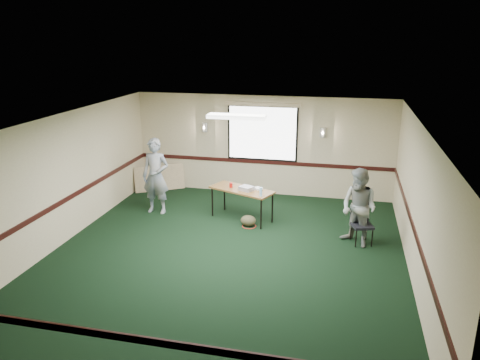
% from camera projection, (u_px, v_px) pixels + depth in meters
% --- Properties ---
extents(ground, '(8.00, 8.00, 0.00)m').
position_uv_depth(ground, '(225.00, 256.00, 9.33)').
color(ground, black).
rests_on(ground, ground).
extents(room_shell, '(8.00, 8.02, 8.00)m').
position_uv_depth(room_shell, '(248.00, 154.00, 10.83)').
color(room_shell, '#C8B290').
rests_on(room_shell, ground).
extents(folding_table, '(1.64, 1.14, 0.76)m').
position_uv_depth(folding_table, '(242.00, 191.00, 10.99)').
color(folding_table, '#563718').
rests_on(folding_table, ground).
extents(projector, '(0.38, 0.35, 0.10)m').
position_uv_depth(projector, '(246.00, 188.00, 10.85)').
color(projector, '#9A98A1').
rests_on(projector, folding_table).
extents(game_console, '(0.24, 0.23, 0.05)m').
position_uv_depth(game_console, '(258.00, 188.00, 10.93)').
color(game_console, silver).
rests_on(game_console, folding_table).
extents(red_cup, '(0.08, 0.08, 0.11)m').
position_uv_depth(red_cup, '(231.00, 185.00, 11.07)').
color(red_cup, '#A8120B').
rests_on(red_cup, folding_table).
extents(water_bottle, '(0.06, 0.06, 0.21)m').
position_uv_depth(water_bottle, '(261.00, 192.00, 10.45)').
color(water_bottle, '#8FC8EA').
rests_on(water_bottle, folding_table).
extents(duffel_bag, '(0.43, 0.37, 0.26)m').
position_uv_depth(duffel_bag, '(248.00, 221.00, 10.77)').
color(duffel_bag, '#474329').
rests_on(duffel_bag, ground).
extents(cable_coil, '(0.40, 0.40, 0.02)m').
position_uv_depth(cable_coil, '(249.00, 226.00, 10.77)').
color(cable_coil, red).
rests_on(cable_coil, ground).
extents(folded_table, '(1.29, 0.91, 0.71)m').
position_uv_depth(folded_table, '(160.00, 178.00, 13.18)').
color(folded_table, tan).
rests_on(folded_table, ground).
extents(conference_chair, '(0.52, 0.53, 0.83)m').
position_uv_depth(conference_chair, '(361.00, 220.00, 9.84)').
color(conference_chair, black).
rests_on(conference_chair, ground).
extents(person_left, '(0.70, 0.47, 1.86)m').
position_uv_depth(person_left, '(156.00, 176.00, 11.38)').
color(person_left, '#38537B').
rests_on(person_left, ground).
extents(person_right, '(1.02, 0.99, 1.65)m').
position_uv_depth(person_right, '(359.00, 208.00, 9.61)').
color(person_right, '#6C8FA9').
rests_on(person_right, ground).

